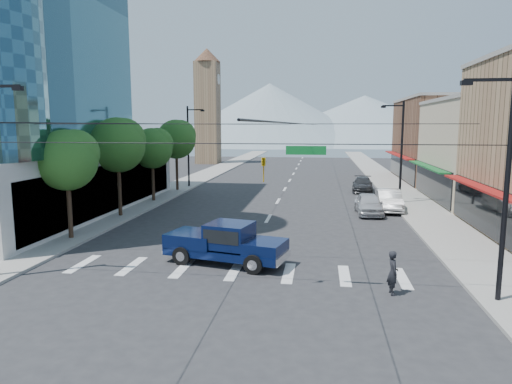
# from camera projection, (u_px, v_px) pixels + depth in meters

# --- Properties ---
(ground) EXTENTS (160.00, 160.00, 0.00)m
(ground) POSITION_uv_depth(u_px,v_px,m) (233.00, 282.00, 20.42)
(ground) COLOR #28282B
(ground) RESTS_ON ground
(sidewalk_left) EXTENTS (4.00, 120.00, 0.15)m
(sidewalk_left) POSITION_uv_depth(u_px,v_px,m) (202.00, 177.00, 61.25)
(sidewalk_left) COLOR gray
(sidewalk_left) RESTS_ON ground
(sidewalk_right) EXTENTS (4.00, 120.00, 0.15)m
(sidewalk_right) POSITION_uv_depth(u_px,v_px,m) (385.00, 180.00, 57.93)
(sidewalk_right) COLOR gray
(sidewalk_right) RESTS_ON ground
(shop_mid) EXTENTS (12.00, 14.00, 9.00)m
(shop_mid) POSITION_uv_depth(u_px,v_px,m) (505.00, 153.00, 40.51)
(shop_mid) COLOR tan
(shop_mid) RESTS_ON ground
(shop_far) EXTENTS (12.00, 18.00, 10.00)m
(shop_far) POSITION_uv_depth(u_px,v_px,m) (454.00, 141.00, 56.11)
(shop_far) COLOR brown
(shop_far) RESTS_ON ground
(clock_tower) EXTENTS (4.80, 4.80, 20.40)m
(clock_tower) POSITION_uv_depth(u_px,v_px,m) (208.00, 104.00, 81.88)
(clock_tower) COLOR #8C6B4C
(clock_tower) RESTS_ON ground
(mountain_left) EXTENTS (80.00, 80.00, 22.00)m
(mountain_left) POSITION_uv_depth(u_px,v_px,m) (270.00, 114.00, 167.83)
(mountain_left) COLOR gray
(mountain_left) RESTS_ON ground
(mountain_right) EXTENTS (90.00, 90.00, 18.00)m
(mountain_right) POSITION_uv_depth(u_px,v_px,m) (364.00, 119.00, 173.08)
(mountain_right) COLOR gray
(mountain_right) RESTS_ON ground
(tree_near) EXTENTS (3.65, 3.64, 6.71)m
(tree_near) POSITION_uv_depth(u_px,v_px,m) (69.00, 158.00, 27.19)
(tree_near) COLOR black
(tree_near) RESTS_ON ground
(tree_midnear) EXTENTS (4.09, 4.09, 7.52)m
(tree_midnear) POSITION_uv_depth(u_px,v_px,m) (120.00, 143.00, 33.96)
(tree_midnear) COLOR black
(tree_midnear) RESTS_ON ground
(tree_midfar) EXTENTS (3.65, 3.64, 6.71)m
(tree_midfar) POSITION_uv_depth(u_px,v_px,m) (154.00, 147.00, 40.91)
(tree_midfar) COLOR black
(tree_midfar) RESTS_ON ground
(tree_far) EXTENTS (4.09, 4.09, 7.52)m
(tree_far) POSITION_uv_depth(u_px,v_px,m) (178.00, 138.00, 47.68)
(tree_far) COLOR black
(tree_far) RESTS_ON ground
(signal_rig) EXTENTS (21.80, 0.20, 9.00)m
(signal_rig) POSITION_uv_depth(u_px,v_px,m) (232.00, 182.00, 18.74)
(signal_rig) COLOR black
(signal_rig) RESTS_ON ground
(lamp_pole_nw) EXTENTS (2.00, 0.25, 9.00)m
(lamp_pole_nw) POSITION_uv_depth(u_px,v_px,m) (189.00, 143.00, 50.56)
(lamp_pole_nw) COLOR black
(lamp_pole_nw) RESTS_ON ground
(lamp_pole_ne) EXTENTS (2.00, 0.25, 9.00)m
(lamp_pole_ne) POSITION_uv_depth(u_px,v_px,m) (400.00, 148.00, 39.77)
(lamp_pole_ne) COLOR black
(lamp_pole_ne) RESTS_ON ground
(pickup_truck) EXTENTS (6.53, 3.57, 2.10)m
(pickup_truck) POSITION_uv_depth(u_px,v_px,m) (225.00, 242.00, 22.99)
(pickup_truck) COLOR #08143D
(pickup_truck) RESTS_ON ground
(pedestrian) EXTENTS (0.53, 0.73, 1.84)m
(pedestrian) POSITION_uv_depth(u_px,v_px,m) (393.00, 273.00, 18.77)
(pedestrian) COLOR black
(pedestrian) RESTS_ON ground
(parked_car_near) EXTENTS (2.08, 4.87, 1.64)m
(parked_car_near) POSITION_uv_depth(u_px,v_px,m) (369.00, 204.00, 35.69)
(parked_car_near) COLOR silver
(parked_car_near) RESTS_ON ground
(parked_car_mid) EXTENTS (1.97, 5.27, 1.72)m
(parked_car_mid) POSITION_uv_depth(u_px,v_px,m) (389.00, 200.00, 37.22)
(parked_car_mid) COLOR silver
(parked_car_mid) RESTS_ON ground
(parked_car_far) EXTENTS (2.51, 5.27, 1.48)m
(parked_car_far) POSITION_uv_depth(u_px,v_px,m) (363.00, 185.00, 47.93)
(parked_car_far) COLOR #323235
(parked_car_far) RESTS_ON ground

